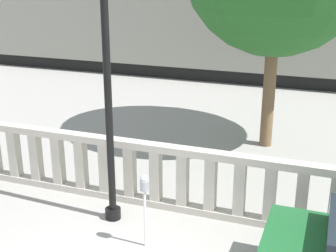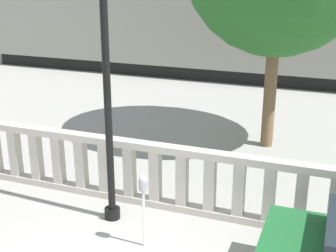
{
  "view_description": "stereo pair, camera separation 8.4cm",
  "coord_description": "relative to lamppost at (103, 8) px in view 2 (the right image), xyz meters",
  "views": [
    {
      "loc": [
        2.76,
        -4.81,
        4.45
      ],
      "look_at": [
        -0.39,
        3.78,
        1.32
      ],
      "focal_mm": 50.0,
      "sensor_mm": 36.0,
      "label": 1
    },
    {
      "loc": [
        2.84,
        -4.78,
        4.45
      ],
      "look_at": [
        -0.39,
        3.78,
        1.32
      ],
      "focal_mm": 50.0,
      "sensor_mm": 36.0,
      "label": 2
    }
  ],
  "objects": [
    {
      "name": "balustrade",
      "position": [
        0.85,
        0.72,
        -3.17
      ],
      "size": [
        12.15,
        0.24,
        1.3
      ],
      "color": "#BCB5A8",
      "rests_on": "ground"
    },
    {
      "name": "lamppost",
      "position": [
        0.0,
        0.0,
        0.0
      ],
      "size": [
        0.38,
        0.38,
        6.39
      ],
      "color": "black",
      "rests_on": "ground"
    },
    {
      "name": "parking_meter",
      "position": [
        0.91,
        -0.63,
        -2.8
      ],
      "size": [
        0.15,
        0.15,
        1.3
      ],
      "color": "silver",
      "rests_on": "ground"
    },
    {
      "name": "train_near",
      "position": [
        2.03,
        12.31,
        -1.95
      ],
      "size": [
        27.35,
        2.98,
        4.17
      ],
      "color": "black",
      "rests_on": "ground"
    }
  ]
}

